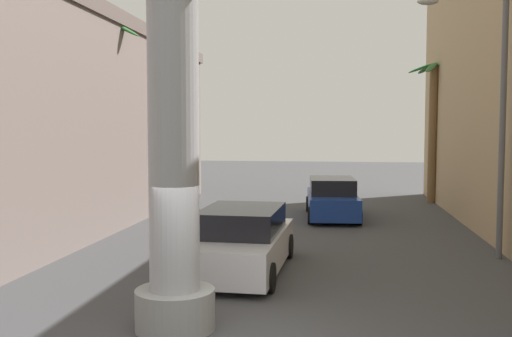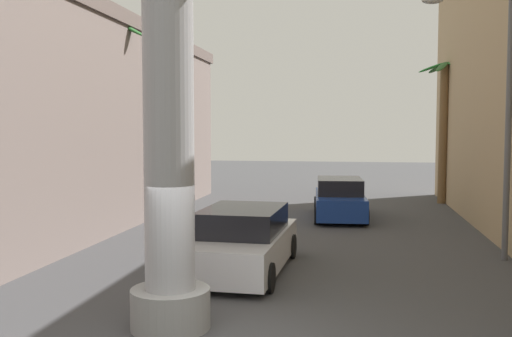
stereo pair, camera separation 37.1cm
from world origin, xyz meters
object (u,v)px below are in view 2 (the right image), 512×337
Objects in this scene: car_lead at (243,241)px; car_far at (339,199)px; palm_tree_mid_left at (117,103)px; neon_sign_pole at (168,17)px; palm_tree_far_right at (444,118)px; street_lamp at (495,98)px.

car_far is at bearing 76.91° from car_lead.
neon_sign_pole is at bearing -61.92° from palm_tree_mid_left.
neon_sign_pole reaches higher than palm_tree_far_right.
car_lead is at bearing -44.47° from palm_tree_mid_left.
neon_sign_pole is 14.05m from car_far.
car_far is 0.73× the size of palm_tree_far_right.
palm_tree_mid_left is (-5.12, 9.59, -0.96)m from neon_sign_pole.
neon_sign_pole reaches higher than car_lead.
car_far is at bearing 79.02° from neon_sign_pole.
neon_sign_pole is 1.64× the size of palm_tree_mid_left.
palm_tree_mid_left is (-5.57, 5.47, 3.64)m from car_lead.
car_far is 0.67× the size of palm_tree_mid_left.
neon_sign_pole is at bearing -135.87° from street_lamp.
neon_sign_pole is 1.78× the size of palm_tree_far_right.
car_lead is 1.00× the size of car_far.
street_lamp is at bearing 20.83° from car_lead.
street_lamp reaches higher than car_lead.
car_far is at bearing 122.49° from street_lamp.
car_lead is at bearing -103.09° from car_far.
neon_sign_pole is at bearing -100.98° from car_far.
car_far is (-4.16, 6.54, -3.54)m from street_lamp.
car_lead is 8.62m from palm_tree_mid_left.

